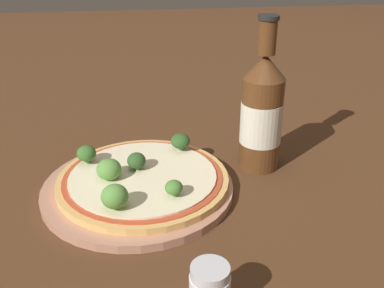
# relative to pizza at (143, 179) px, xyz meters

# --- Properties ---
(ground_plane) EXTENTS (3.00, 3.00, 0.00)m
(ground_plane) POSITION_rel_pizza_xyz_m (-0.01, 0.02, -0.02)
(ground_plane) COLOR #4C2D19
(plate) EXTENTS (0.28, 0.28, 0.01)m
(plate) POSITION_rel_pizza_xyz_m (-0.01, -0.00, -0.01)
(plate) COLOR tan
(plate) RESTS_ON ground_plane
(pizza) EXTENTS (0.25, 0.25, 0.01)m
(pizza) POSITION_rel_pizza_xyz_m (0.00, 0.00, 0.00)
(pizza) COLOR tan
(pizza) RESTS_ON plate
(broccoli_floret_0) EXTENTS (0.02, 0.02, 0.02)m
(broccoli_floret_0) POSITION_rel_pizza_xyz_m (0.04, -0.06, 0.02)
(broccoli_floret_0) COLOR #6B8E51
(broccoli_floret_0) RESTS_ON pizza
(broccoli_floret_1) EXTENTS (0.03, 0.03, 0.03)m
(broccoli_floret_1) POSITION_rel_pizza_xyz_m (-0.01, 0.02, 0.02)
(broccoli_floret_1) COLOR #6B8E51
(broccoli_floret_1) RESTS_ON pizza
(broccoli_floret_2) EXTENTS (0.03, 0.03, 0.03)m
(broccoli_floret_2) POSITION_rel_pizza_xyz_m (-0.08, 0.05, 0.02)
(broccoli_floret_2) COLOR #6B8E51
(broccoli_floret_2) RESTS_ON pizza
(broccoli_floret_3) EXTENTS (0.04, 0.04, 0.03)m
(broccoli_floret_3) POSITION_rel_pizza_xyz_m (-0.05, -0.00, 0.02)
(broccoli_floret_3) COLOR #6B8E51
(broccoli_floret_3) RESTS_ON pizza
(broccoli_floret_4) EXTENTS (0.03, 0.03, 0.03)m
(broccoli_floret_4) POSITION_rel_pizza_xyz_m (0.06, 0.07, 0.02)
(broccoli_floret_4) COLOR #6B8E51
(broccoli_floret_4) RESTS_ON pizza
(broccoli_floret_5) EXTENTS (0.03, 0.03, 0.03)m
(broccoli_floret_5) POSITION_rel_pizza_xyz_m (-0.04, -0.08, 0.02)
(broccoli_floret_5) COLOR #6B8E51
(broccoli_floret_5) RESTS_ON pizza
(beer_bottle) EXTENTS (0.06, 0.06, 0.24)m
(beer_bottle) POSITION_rel_pizza_xyz_m (0.19, 0.05, 0.07)
(beer_bottle) COLOR #563319
(beer_bottle) RESTS_ON ground_plane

